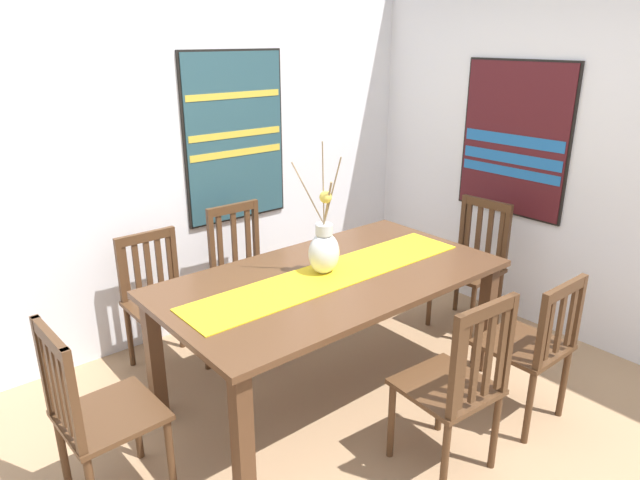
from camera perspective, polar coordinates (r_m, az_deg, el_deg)
name	(u,v)px	position (r m, az deg, el deg)	size (l,w,h in m)	color
ground_plane	(388,438)	(3.30, 6.83, -19.19)	(6.40, 6.40, 0.03)	#A37F5B
wall_back	(203,143)	(4.11, -11.66, 9.58)	(6.40, 0.12, 2.70)	silver
wall_side	(591,149)	(4.20, 25.64, 8.26)	(0.12, 6.40, 2.70)	silver
dining_table	(331,290)	(3.29, 1.14, -5.04)	(1.98, 1.07, 0.76)	#51331E
table_runner	(331,275)	(3.26, 1.15, -3.49)	(1.82, 0.36, 0.01)	gold
centerpiece_vase	(324,249)	(3.23, 0.41, -0.89)	(0.26, 0.23, 0.78)	silver
chair_0	(246,273)	(4.00, -7.50, -3.36)	(0.43, 0.43, 0.96)	#4C301C
chair_1	(531,345)	(3.34, 20.48, -9.90)	(0.42, 0.42, 0.88)	#4C301C
chair_2	(457,384)	(2.85, 13.58, -13.87)	(0.45, 0.45, 0.97)	#4C301C
chair_3	(160,298)	(3.78, -15.83, -5.63)	(0.42, 0.42, 0.89)	#4C301C
chair_4	(472,263)	(4.30, 15.03, -2.23)	(0.45, 0.45, 0.94)	#4C301C
chair_5	(95,412)	(2.79, -21.68, -15.81)	(0.44, 0.44, 0.94)	#4C301C
painting_on_back_wall	(235,138)	(4.16, -8.57, 10.16)	(0.81, 0.05, 1.20)	black
painting_on_side_wall	(514,139)	(4.39, 18.97, 9.54)	(0.05, 0.86, 1.11)	black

